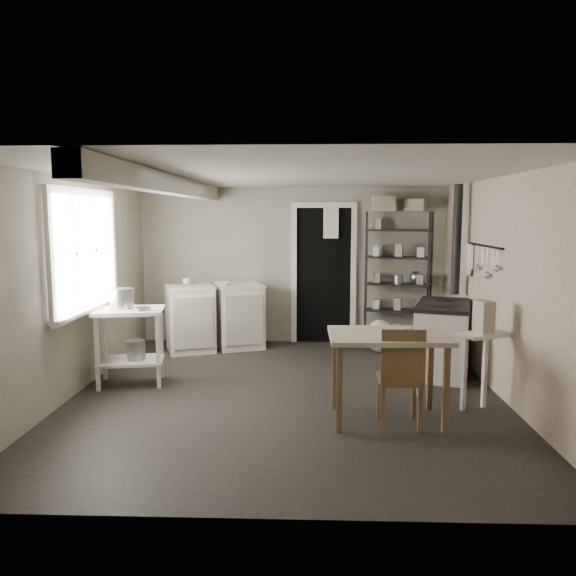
{
  "coord_description": "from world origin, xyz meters",
  "views": [
    {
      "loc": [
        0.22,
        -5.8,
        1.9
      ],
      "look_at": [
        0.0,
        0.3,
        1.1
      ],
      "focal_mm": 35.0,
      "sensor_mm": 36.0,
      "label": 1
    }
  ],
  "objects_px": {
    "base_cabinets": "(215,317)",
    "flour_sack": "(380,335)",
    "work_table": "(387,380)",
    "chair": "(400,373)",
    "shelf_rack": "(398,281)",
    "stove": "(443,338)",
    "prep_table": "(130,349)",
    "stockpot": "(121,301)"
  },
  "relations": [
    {
      "from": "base_cabinets",
      "to": "flour_sack",
      "type": "xyz_separation_m",
      "value": [
        2.31,
        -0.1,
        -0.22
      ]
    },
    {
      "from": "base_cabinets",
      "to": "work_table",
      "type": "xyz_separation_m",
      "value": [
        2.05,
        -2.71,
        -0.08
      ]
    },
    {
      "from": "work_table",
      "to": "flour_sack",
      "type": "bearing_deg",
      "value": 84.31
    },
    {
      "from": "work_table",
      "to": "chair",
      "type": "distance_m",
      "value": 0.19
    },
    {
      "from": "base_cabinets",
      "to": "work_table",
      "type": "distance_m",
      "value": 3.4
    },
    {
      "from": "shelf_rack",
      "to": "work_table",
      "type": "xyz_separation_m",
      "value": [
        -0.57,
        -3.05,
        -0.57
      ]
    },
    {
      "from": "base_cabinets",
      "to": "stove",
      "type": "bearing_deg",
      "value": -41.09
    },
    {
      "from": "work_table",
      "to": "flour_sack",
      "type": "xyz_separation_m",
      "value": [
        0.26,
        2.61,
        -0.14
      ]
    },
    {
      "from": "work_table",
      "to": "prep_table",
      "type": "bearing_deg",
      "value": 159.47
    },
    {
      "from": "stockpot",
      "to": "shelf_rack",
      "type": "bearing_deg",
      "value": 30.47
    },
    {
      "from": "base_cabinets",
      "to": "shelf_rack",
      "type": "xyz_separation_m",
      "value": [
        2.62,
        0.33,
        0.49
      ]
    },
    {
      "from": "prep_table",
      "to": "work_table",
      "type": "xyz_separation_m",
      "value": [
        2.73,
        -1.02,
        -0.02
      ]
    },
    {
      "from": "prep_table",
      "to": "base_cabinets",
      "type": "distance_m",
      "value": 1.82
    },
    {
      "from": "shelf_rack",
      "to": "stove",
      "type": "height_order",
      "value": "shelf_rack"
    },
    {
      "from": "base_cabinets",
      "to": "chair",
      "type": "height_order",
      "value": "chair"
    },
    {
      "from": "prep_table",
      "to": "stove",
      "type": "bearing_deg",
      "value": 8.76
    },
    {
      "from": "stockpot",
      "to": "base_cabinets",
      "type": "relative_size",
      "value": 0.21
    },
    {
      "from": "stockpot",
      "to": "work_table",
      "type": "distance_m",
      "value": 3.06
    },
    {
      "from": "base_cabinets",
      "to": "chair",
      "type": "distance_m",
      "value": 3.55
    },
    {
      "from": "chair",
      "to": "prep_table",
      "type": "bearing_deg",
      "value": 159.14
    },
    {
      "from": "prep_table",
      "to": "stockpot",
      "type": "xyz_separation_m",
      "value": [
        -0.09,
        0.03,
        0.54
      ]
    },
    {
      "from": "prep_table",
      "to": "chair",
      "type": "bearing_deg",
      "value": -22.15
    },
    {
      "from": "work_table",
      "to": "flour_sack",
      "type": "height_order",
      "value": "work_table"
    },
    {
      "from": "stockpot",
      "to": "chair",
      "type": "relative_size",
      "value": 0.31
    },
    {
      "from": "stove",
      "to": "flour_sack",
      "type": "xyz_separation_m",
      "value": [
        -0.62,
        1.03,
        -0.2
      ]
    },
    {
      "from": "shelf_rack",
      "to": "stove",
      "type": "xyz_separation_m",
      "value": [
        0.31,
        -1.47,
        -0.51
      ]
    },
    {
      "from": "stockpot",
      "to": "shelf_rack",
      "type": "distance_m",
      "value": 3.93
    },
    {
      "from": "stove",
      "to": "work_table",
      "type": "relative_size",
      "value": 1.01
    },
    {
      "from": "stove",
      "to": "chair",
      "type": "bearing_deg",
      "value": -97.66
    },
    {
      "from": "stockpot",
      "to": "base_cabinets",
      "type": "xyz_separation_m",
      "value": [
        0.77,
        1.66,
        -0.48
      ]
    },
    {
      "from": "flour_sack",
      "to": "prep_table",
      "type": "bearing_deg",
      "value": -152.03
    },
    {
      "from": "stove",
      "to": "chair",
      "type": "height_order",
      "value": "chair"
    },
    {
      "from": "base_cabinets",
      "to": "flour_sack",
      "type": "bearing_deg",
      "value": -22.49
    },
    {
      "from": "stockpot",
      "to": "base_cabinets",
      "type": "distance_m",
      "value": 1.89
    },
    {
      "from": "chair",
      "to": "base_cabinets",
      "type": "bearing_deg",
      "value": 128.3
    },
    {
      "from": "work_table",
      "to": "stove",
      "type": "bearing_deg",
      "value": 60.84
    },
    {
      "from": "stockpot",
      "to": "chair",
      "type": "distance_m",
      "value": 3.17
    },
    {
      "from": "base_cabinets",
      "to": "stockpot",
      "type": "bearing_deg",
      "value": -134.79
    },
    {
      "from": "stockpot",
      "to": "prep_table",
      "type": "bearing_deg",
      "value": -18.93
    },
    {
      "from": "stockpot",
      "to": "chair",
      "type": "xyz_separation_m",
      "value": [
        2.91,
        -1.18,
        -0.45
      ]
    },
    {
      "from": "work_table",
      "to": "flour_sack",
      "type": "relative_size",
      "value": 2.37
    },
    {
      "from": "shelf_rack",
      "to": "chair",
      "type": "xyz_separation_m",
      "value": [
        -0.48,
        -3.17,
        -0.46
      ]
    }
  ]
}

